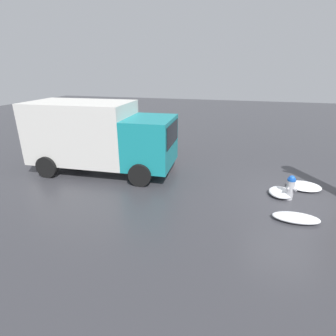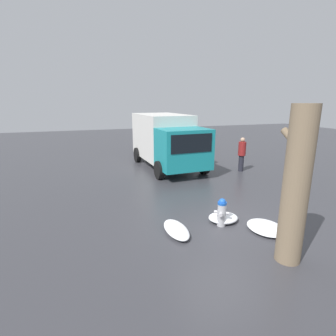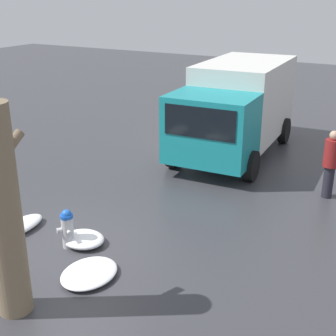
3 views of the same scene
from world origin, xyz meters
The scene contains 7 objects.
ground_plane centered at (0.00, 0.00, 0.00)m, with size 60.00×60.00×0.00m, color #38383D.
fire_hydrant centered at (0.00, 0.00, 0.45)m, with size 0.39×0.42×0.88m.
delivery_truck centered at (7.66, -0.84, 1.62)m, with size 6.25×2.97×2.98m.
pedestrian centered at (5.38, -4.36, 1.01)m, with size 0.40×0.40×1.85m.
snow_pile_by_hydrant centered at (0.24, -0.21, 0.12)m, with size 0.81×0.95×0.24m.
snow_pile_curbside centered at (0.01, 1.47, 0.11)m, with size 1.35×0.62×0.22m.
snow_pile_by_tree centered at (-0.70, -1.10, 0.09)m, with size 1.23×1.00×0.17m.
Camera 1 is at (1.95, 9.01, 4.30)m, focal length 28.00 mm.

